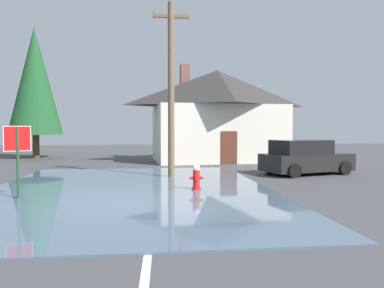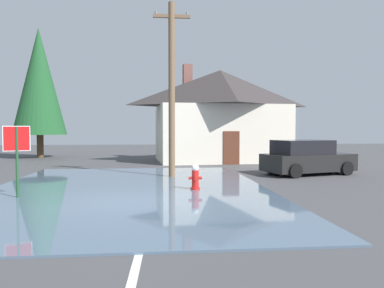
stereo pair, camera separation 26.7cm
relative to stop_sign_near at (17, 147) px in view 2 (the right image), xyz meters
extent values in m
cube|color=#424244|center=(3.40, -0.96, -1.64)|extent=(80.00, 80.00, 0.10)
cube|color=#4C6075|center=(3.26, 1.32, -1.57)|extent=(9.65, 13.49, 0.05)
cube|color=silver|center=(3.03, -2.24, -1.59)|extent=(4.30, 0.35, 0.01)
cube|color=silver|center=(3.88, -5.91, -1.59)|extent=(0.29, 3.85, 0.01)
cylinder|color=#1E4C28|center=(0.00, 0.00, -0.49)|extent=(0.08, 0.08, 2.21)
cube|color=white|center=(0.00, 0.00, 0.25)|extent=(0.71, 0.31, 0.76)
cube|color=red|center=(0.00, 0.00, 0.25)|extent=(0.68, 0.30, 0.72)
cylinder|color=red|center=(5.55, 1.00, -1.54)|extent=(0.33, 0.33, 0.11)
cylinder|color=red|center=(5.55, 1.00, -1.18)|extent=(0.24, 0.24, 0.60)
sphere|color=white|center=(5.55, 1.00, -0.81)|extent=(0.26, 0.26, 0.26)
cylinder|color=red|center=(5.38, 1.00, -1.15)|extent=(0.11, 0.10, 0.10)
cylinder|color=red|center=(5.73, 1.00, -1.15)|extent=(0.11, 0.10, 0.10)
cylinder|color=red|center=(5.55, 0.82, -1.15)|extent=(0.12, 0.11, 0.12)
cylinder|color=brown|center=(4.89, 4.51, 2.20)|extent=(0.28, 0.28, 7.59)
cube|color=brown|center=(4.89, 4.51, 5.40)|extent=(1.60, 0.14, 0.14)
cylinder|color=slate|center=(4.22, 4.51, 5.53)|extent=(0.10, 0.10, 0.12)
cylinder|color=slate|center=(5.56, 4.51, 5.53)|extent=(0.10, 0.10, 0.12)
cube|color=silver|center=(8.48, 12.84, 0.24)|extent=(8.59, 6.05, 3.66)
pyramid|color=#332D2D|center=(8.48, 12.84, 3.26)|extent=(9.28, 6.53, 2.38)
cube|color=brown|center=(6.36, 13.66, 3.86)|extent=(0.64, 0.64, 2.14)
cube|color=#592D1E|center=(8.69, 10.11, -0.59)|extent=(1.00, 0.14, 2.00)
cube|color=black|center=(11.32, 5.06, -1.02)|extent=(4.55, 2.94, 0.79)
cube|color=black|center=(11.00, 4.97, -0.30)|extent=(2.87, 2.27, 0.65)
cylinder|color=black|center=(12.44, 6.35, -1.27)|extent=(0.68, 0.38, 0.64)
cylinder|color=black|center=(12.95, 4.54, -1.27)|extent=(0.68, 0.38, 0.64)
cylinder|color=black|center=(9.69, 5.57, -1.27)|extent=(0.68, 0.38, 0.64)
cylinder|color=black|center=(10.20, 3.77, -1.27)|extent=(0.68, 0.38, 0.64)
cylinder|color=#4C3823|center=(-4.31, 16.59, -0.73)|extent=(0.48, 0.48, 1.72)
cone|color=#1E5128|center=(-4.31, 16.59, 4.03)|extent=(3.81, 3.81, 7.82)
camera|label=1|loc=(3.94, -11.64, 0.54)|focal=34.66mm
camera|label=2|loc=(4.20, -11.66, 0.54)|focal=34.66mm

